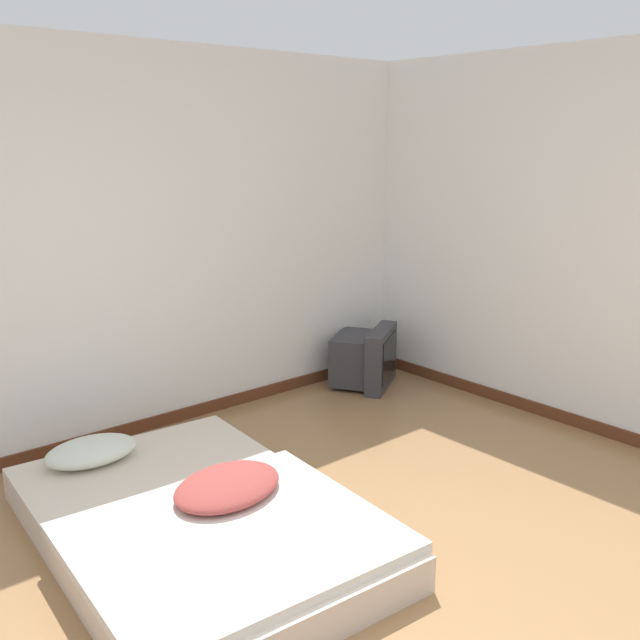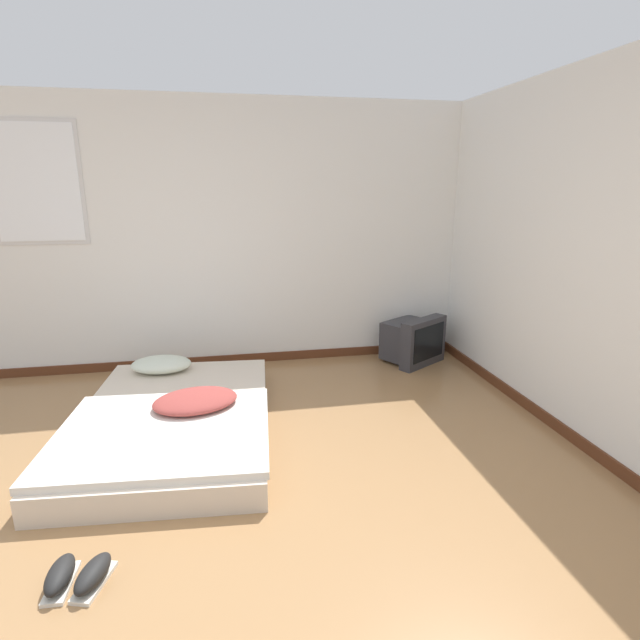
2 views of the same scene
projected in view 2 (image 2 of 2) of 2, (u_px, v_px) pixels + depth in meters
ground_plane at (165, 573)px, 2.38m from camera, size 20.00×20.00×0.00m
wall_back at (184, 239)px, 4.81m from camera, size 7.93×0.08×2.60m
mattress_bed at (174, 419)px, 3.69m from camera, size 1.52×2.17×0.33m
crt_tv at (413, 340)px, 5.18m from camera, size 0.70×0.67×0.49m
sneaker_pair at (77, 575)px, 2.30m from camera, size 0.30×0.29×0.10m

